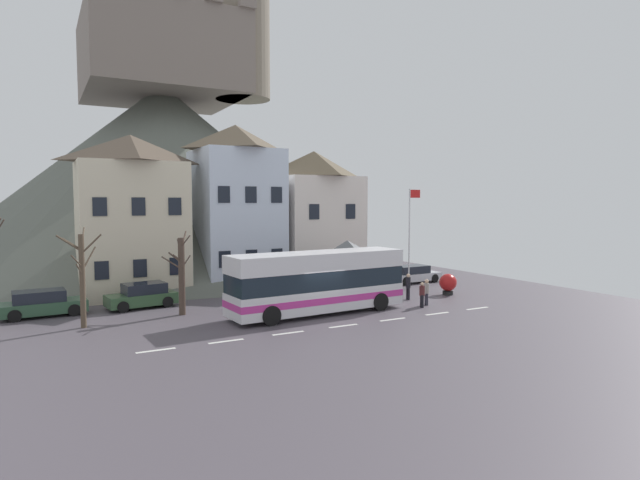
{
  "coord_description": "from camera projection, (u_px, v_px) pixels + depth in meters",
  "views": [
    {
      "loc": [
        -13.08,
        -24.11,
        6.09
      ],
      "look_at": [
        1.99,
        3.77,
        3.8
      ],
      "focal_mm": 29.3,
      "sensor_mm": 36.0,
      "label": 1
    }
  ],
  "objects": [
    {
      "name": "townhouse_00",
      "position": [
        132.0,
        216.0,
        33.93
      ],
      "size": [
        6.53,
        5.23,
        10.44
      ],
      "color": "beige",
      "rests_on": "ground_plane"
    },
    {
      "name": "ground_plane",
      "position": [
        321.0,
        317.0,
        27.8
      ],
      "size": [
        40.0,
        60.0,
        0.07
      ],
      "color": "#504951"
    },
    {
      "name": "parked_car_01",
      "position": [
        413.0,
        274.0,
        39.64
      ],
      "size": [
        4.35,
        1.96,
        1.31
      ],
      "rotation": [
        0.0,
        0.0,
        0.04
      ],
      "color": "silver",
      "rests_on": "ground_plane"
    },
    {
      "name": "bare_tree_01",
      "position": [
        82.0,
        277.0,
        25.21
      ],
      "size": [
        2.02,
        2.2,
        4.86
      ],
      "color": "brown",
      "rests_on": "ground_plane"
    },
    {
      "name": "pedestrian_01",
      "position": [
        408.0,
        285.0,
        32.64
      ],
      "size": [
        0.3,
        0.33,
        1.64
      ],
      "color": "black",
      "rests_on": "ground_plane"
    },
    {
      "name": "hilltop_castle",
      "position": [
        164.0,
        169.0,
        51.82
      ],
      "size": [
        42.65,
        42.65,
        25.95
      ],
      "color": "#5B6057",
      "rests_on": "ground_plane"
    },
    {
      "name": "pedestrian_03",
      "position": [
        375.0,
        286.0,
        32.47
      ],
      "size": [
        0.35,
        0.34,
        1.61
      ],
      "color": "black",
      "rests_on": "ground_plane"
    },
    {
      "name": "bus_shelter",
      "position": [
        347.0,
        251.0,
        33.31
      ],
      "size": [
        3.6,
        3.6,
        3.67
      ],
      "color": "#473D33",
      "rests_on": "ground_plane"
    },
    {
      "name": "parked_car_03",
      "position": [
        42.0,
        304.0,
        27.9
      ],
      "size": [
        4.3,
        2.09,
        1.4
      ],
      "rotation": [
        0.0,
        0.0,
        0.06
      ],
      "color": "#2E5138",
      "rests_on": "ground_plane"
    },
    {
      "name": "townhouse_02",
      "position": [
        314.0,
        216.0,
        40.66
      ],
      "size": [
        6.11,
        5.87,
        10.04
      ],
      "color": "silver",
      "rests_on": "ground_plane"
    },
    {
      "name": "bare_tree_02",
      "position": [
        182.0,
        274.0,
        28.19
      ],
      "size": [
        1.56,
        2.16,
        4.49
      ],
      "color": "#47382D",
      "rests_on": "ground_plane"
    },
    {
      "name": "parked_car_00",
      "position": [
        142.0,
        296.0,
        30.23
      ],
      "size": [
        4.02,
        2.26,
        1.42
      ],
      "rotation": [
        0.0,
        0.0,
        3.28
      ],
      "color": "#325333",
      "rests_on": "ground_plane"
    },
    {
      "name": "pedestrian_02",
      "position": [
        427.0,
        292.0,
        30.93
      ],
      "size": [
        0.3,
        0.35,
        1.54
      ],
      "color": "#2D2D38",
      "rests_on": "ground_plane"
    },
    {
      "name": "townhouse_01",
      "position": [
        236.0,
        206.0,
        37.64
      ],
      "size": [
        5.62,
        5.95,
        11.62
      ],
      "color": "silver",
      "rests_on": "ground_plane"
    },
    {
      "name": "transit_bus",
      "position": [
        318.0,
        283.0,
        28.47
      ],
      "size": [
        10.25,
        3.08,
        3.39
      ],
      "rotation": [
        0.0,
        0.0,
        0.06
      ],
      "color": "silver",
      "rests_on": "ground_plane"
    },
    {
      "name": "parked_car_02",
      "position": [
        314.0,
        282.0,
        35.69
      ],
      "size": [
        4.38,
        2.02,
        1.33
      ],
      "rotation": [
        0.0,
        0.0,
        3.16
      ],
      "color": "black",
      "rests_on": "ground_plane"
    },
    {
      "name": "pedestrian_00",
      "position": [
        422.0,
        295.0,
        30.23
      ],
      "size": [
        0.31,
        0.36,
        1.47
      ],
      "color": "black",
      "rests_on": "ground_plane"
    },
    {
      "name": "public_bench",
      "position": [
        349.0,
        283.0,
        36.42
      ],
      "size": [
        1.63,
        0.48,
        0.87
      ],
      "color": "brown",
      "rests_on": "ground_plane"
    },
    {
      "name": "harbour_buoy",
      "position": [
        448.0,
        283.0,
        34.39
      ],
      "size": [
        1.14,
        1.14,
        1.39
      ],
      "color": "black",
      "rests_on": "ground_plane"
    },
    {
      "name": "flagpole",
      "position": [
        410.0,
        231.0,
        36.43
      ],
      "size": [
        0.95,
        0.1,
        7.04
      ],
      "color": "silver",
      "rests_on": "ground_plane"
    }
  ]
}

